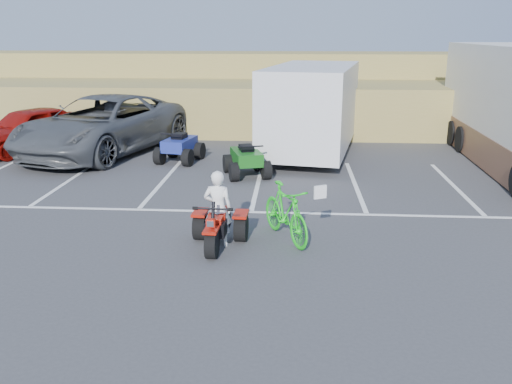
# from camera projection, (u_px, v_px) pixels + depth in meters

# --- Properties ---
(ground) EXTENTS (100.00, 100.00, 0.00)m
(ground) POSITION_uv_depth(u_px,v_px,m) (242.00, 252.00, 10.44)
(ground) COLOR #3C3C3F
(ground) RESTS_ON ground
(parking_stripes) EXTENTS (28.00, 5.16, 0.01)m
(parking_stripes) POSITION_uv_depth(u_px,v_px,m) (289.00, 193.00, 14.27)
(parking_stripes) COLOR white
(parking_stripes) RESTS_ON ground
(grass_embankment) EXTENTS (40.00, 8.50, 3.10)m
(grass_embankment) POSITION_uv_depth(u_px,v_px,m) (273.00, 92.00, 24.84)
(grass_embankment) COLOR olive
(grass_embankment) RESTS_ON ground
(red_trike_atv) EXTENTS (1.17, 1.53, 0.96)m
(red_trike_atv) POSITION_uv_depth(u_px,v_px,m) (217.00, 248.00, 10.65)
(red_trike_atv) COLOR #A41509
(red_trike_atv) RESTS_ON ground
(rider) EXTENTS (0.57, 0.39, 1.52)m
(rider) POSITION_uv_depth(u_px,v_px,m) (218.00, 208.00, 10.58)
(rider) COLOR white
(rider) RESTS_ON ground
(green_dirt_bike) EXTENTS (1.35, 1.96, 1.16)m
(green_dirt_bike) POSITION_uv_depth(u_px,v_px,m) (286.00, 212.00, 10.92)
(green_dirt_bike) COLOR #14BF19
(green_dirt_bike) RESTS_ON ground
(grey_pickup) EXTENTS (5.20, 7.72, 1.96)m
(grey_pickup) POSITION_uv_depth(u_px,v_px,m) (103.00, 125.00, 18.69)
(grey_pickup) COLOR #42464A
(grey_pickup) RESTS_ON ground
(red_car) EXTENTS (3.79, 4.86, 1.55)m
(red_car) POSITION_uv_depth(u_px,v_px,m) (29.00, 129.00, 19.10)
(red_car) COLOR maroon
(red_car) RESTS_ON ground
(cargo_trailer) EXTENTS (3.66, 6.76, 2.99)m
(cargo_trailer) POSITION_uv_depth(u_px,v_px,m) (312.00, 107.00, 18.40)
(cargo_trailer) COLOR silver
(cargo_trailer) RESTS_ON ground
(quad_atv_blue) EXTENTS (1.48, 1.80, 1.04)m
(quad_atv_blue) POSITION_uv_depth(u_px,v_px,m) (180.00, 162.00, 17.68)
(quad_atv_blue) COLOR navy
(quad_atv_blue) RESTS_ON ground
(quad_atv_green) EXTENTS (1.57, 1.84, 1.02)m
(quad_atv_green) POSITION_uv_depth(u_px,v_px,m) (247.00, 176.00, 15.95)
(quad_atv_green) COLOR #135615
(quad_atv_green) RESTS_ON ground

